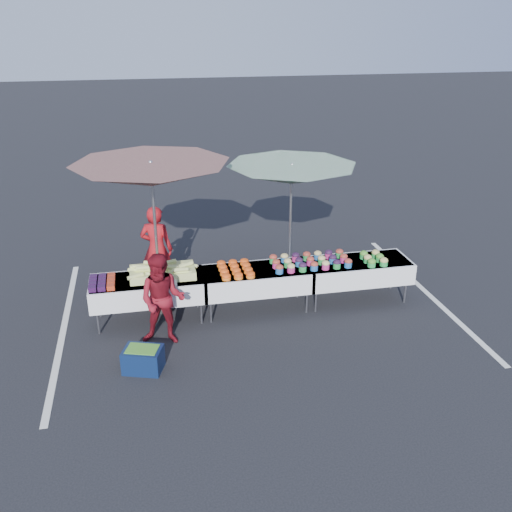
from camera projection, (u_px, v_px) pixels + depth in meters
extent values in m
plane|color=black|center=(256.00, 309.00, 9.87)|extent=(80.00, 80.00, 0.00)
cube|color=silver|center=(64.00, 328.00, 9.27)|extent=(0.10, 5.00, 0.00)
cube|color=silver|center=(426.00, 292.00, 10.47)|extent=(0.10, 5.00, 0.00)
cube|color=white|center=(148.00, 280.00, 9.25)|extent=(1.80, 0.75, 0.04)
cube|color=white|center=(148.00, 289.00, 9.31)|extent=(1.86, 0.81, 0.36)
cylinder|color=slate|center=(98.00, 323.00, 9.03)|extent=(0.04, 0.04, 0.39)
cylinder|color=slate|center=(100.00, 306.00, 9.57)|extent=(0.04, 0.04, 0.39)
cylinder|color=slate|center=(201.00, 313.00, 9.34)|extent=(0.04, 0.04, 0.39)
cylinder|color=slate|center=(197.00, 297.00, 9.88)|extent=(0.04, 0.04, 0.39)
cube|color=white|center=(256.00, 271.00, 9.59)|extent=(1.80, 0.75, 0.04)
cube|color=white|center=(256.00, 279.00, 9.65)|extent=(1.86, 0.81, 0.36)
cylinder|color=slate|center=(211.00, 312.00, 9.37)|extent=(0.04, 0.04, 0.39)
cylinder|color=slate|center=(206.00, 296.00, 9.91)|extent=(0.04, 0.04, 0.39)
cylinder|color=slate|center=(307.00, 302.00, 9.68)|extent=(0.04, 0.04, 0.39)
cylinder|color=slate|center=(297.00, 287.00, 10.22)|extent=(0.04, 0.04, 0.39)
cube|color=white|center=(357.00, 262.00, 9.93)|extent=(1.80, 0.75, 0.04)
cube|color=white|center=(356.00, 270.00, 9.99)|extent=(1.86, 0.81, 0.36)
cylinder|color=slate|center=(316.00, 301.00, 9.71)|extent=(0.04, 0.04, 0.39)
cylinder|color=slate|center=(306.00, 287.00, 10.25)|extent=(0.04, 0.04, 0.39)
cylinder|color=slate|center=(405.00, 293.00, 10.02)|extent=(0.04, 0.04, 0.39)
cylinder|color=slate|center=(391.00, 279.00, 10.56)|extent=(0.04, 0.04, 0.39)
cube|color=black|center=(92.00, 289.00, 8.82)|extent=(0.12, 0.12, 0.08)
cube|color=black|center=(93.00, 285.00, 8.94)|extent=(0.12, 0.12, 0.08)
cube|color=black|center=(93.00, 281.00, 9.07)|extent=(0.12, 0.12, 0.08)
cube|color=black|center=(94.00, 278.00, 9.20)|extent=(0.12, 0.12, 0.08)
cube|color=black|center=(102.00, 288.00, 8.85)|extent=(0.12, 0.12, 0.08)
cube|color=black|center=(102.00, 284.00, 8.97)|extent=(0.12, 0.12, 0.08)
cube|color=black|center=(102.00, 280.00, 9.10)|extent=(0.12, 0.12, 0.08)
cube|color=black|center=(103.00, 277.00, 9.22)|extent=(0.12, 0.12, 0.08)
cube|color=maroon|center=(111.00, 287.00, 8.87)|extent=(0.12, 0.12, 0.08)
cube|color=maroon|center=(111.00, 283.00, 9.00)|extent=(0.12, 0.12, 0.08)
cube|color=maroon|center=(111.00, 280.00, 9.12)|extent=(0.12, 0.12, 0.08)
cube|color=maroon|center=(111.00, 276.00, 9.25)|extent=(0.12, 0.12, 0.08)
cube|color=#C6D16B|center=(163.00, 273.00, 9.30)|extent=(1.05, 0.55, 0.14)
cylinder|color=#C6D16B|center=(180.00, 265.00, 9.48)|extent=(0.27, 0.09, 0.10)
cylinder|color=#C6D16B|center=(138.00, 268.00, 9.23)|extent=(0.27, 0.14, 0.07)
cylinder|color=#C6D16B|center=(169.00, 266.00, 9.17)|extent=(0.27, 0.14, 0.09)
cylinder|color=#C6D16B|center=(136.00, 271.00, 9.24)|extent=(0.27, 0.15, 0.10)
cylinder|color=#C6D16B|center=(151.00, 270.00, 9.18)|extent=(0.27, 0.15, 0.08)
cylinder|color=#C6D16B|center=(160.00, 265.00, 9.28)|extent=(0.27, 0.10, 0.10)
cylinder|color=#C6D16B|center=(160.00, 268.00, 9.17)|extent=(0.27, 0.07, 0.08)
cylinder|color=#C6D16B|center=(155.00, 274.00, 9.08)|extent=(0.27, 0.14, 0.09)
cylinder|color=#C6D16B|center=(152.00, 263.00, 9.41)|extent=(0.27, 0.12, 0.08)
cylinder|color=#C6D16B|center=(190.00, 265.00, 9.45)|extent=(0.27, 0.16, 0.08)
cylinder|color=#C6D16B|center=(143.00, 269.00, 9.17)|extent=(0.27, 0.11, 0.07)
cylinder|color=#C6D16B|center=(158.00, 277.00, 9.06)|extent=(0.27, 0.10, 0.07)
cylinder|color=#C6D16B|center=(168.00, 262.00, 9.41)|extent=(0.27, 0.12, 0.08)
cylinder|color=#C6D16B|center=(135.00, 276.00, 8.99)|extent=(0.27, 0.15, 0.08)
cylinder|color=#C6D16B|center=(141.00, 267.00, 9.22)|extent=(0.27, 0.10, 0.08)
cylinder|color=#C6D16B|center=(175.00, 268.00, 9.27)|extent=(0.27, 0.16, 0.10)
cylinder|color=#C6D16B|center=(145.00, 268.00, 9.13)|extent=(0.27, 0.12, 0.09)
cylinder|color=#C6D16B|center=(180.00, 270.00, 9.10)|extent=(0.27, 0.09, 0.07)
cylinder|color=#C6D16B|center=(184.00, 272.00, 9.16)|extent=(0.27, 0.10, 0.09)
cylinder|color=#C6D16B|center=(178.00, 272.00, 9.21)|extent=(0.27, 0.12, 0.09)
cylinder|color=#C6D16B|center=(168.00, 264.00, 9.51)|extent=(0.27, 0.10, 0.08)
cylinder|color=#C6D16B|center=(185.00, 265.00, 9.32)|extent=(0.27, 0.14, 0.10)
cube|color=white|center=(167.00, 284.00, 9.01)|extent=(0.30, 0.25, 0.05)
cylinder|color=orange|center=(226.00, 278.00, 9.21)|extent=(0.15, 0.15, 0.05)
ellipsoid|color=red|center=(226.00, 276.00, 9.20)|extent=(0.15, 0.15, 0.08)
cylinder|color=orange|center=(225.00, 274.00, 9.37)|extent=(0.15, 0.15, 0.05)
ellipsoid|color=red|center=(225.00, 271.00, 9.36)|extent=(0.15, 0.15, 0.08)
cylinder|color=orange|center=(223.00, 269.00, 9.54)|extent=(0.15, 0.15, 0.05)
ellipsoid|color=red|center=(223.00, 267.00, 9.52)|extent=(0.15, 0.15, 0.08)
cylinder|color=orange|center=(221.00, 265.00, 9.70)|extent=(0.15, 0.15, 0.05)
ellipsoid|color=red|center=(221.00, 263.00, 9.68)|extent=(0.15, 0.15, 0.08)
cylinder|color=orange|center=(238.00, 277.00, 9.25)|extent=(0.15, 0.15, 0.05)
ellipsoid|color=red|center=(238.00, 275.00, 9.23)|extent=(0.15, 0.15, 0.08)
cylinder|color=orange|center=(237.00, 273.00, 9.41)|extent=(0.15, 0.15, 0.05)
ellipsoid|color=red|center=(237.00, 270.00, 9.40)|extent=(0.15, 0.15, 0.08)
cylinder|color=orange|center=(235.00, 268.00, 9.57)|extent=(0.15, 0.15, 0.05)
ellipsoid|color=red|center=(235.00, 266.00, 9.56)|extent=(0.15, 0.15, 0.08)
cylinder|color=orange|center=(233.00, 264.00, 9.74)|extent=(0.15, 0.15, 0.05)
ellipsoid|color=red|center=(233.00, 262.00, 9.72)|extent=(0.15, 0.15, 0.08)
cylinder|color=orange|center=(251.00, 276.00, 9.29)|extent=(0.15, 0.15, 0.05)
ellipsoid|color=red|center=(251.00, 274.00, 9.27)|extent=(0.15, 0.15, 0.08)
cylinder|color=orange|center=(248.00, 271.00, 9.45)|extent=(0.15, 0.15, 0.05)
ellipsoid|color=red|center=(248.00, 269.00, 9.43)|extent=(0.15, 0.15, 0.08)
cylinder|color=orange|center=(246.00, 267.00, 9.61)|extent=(0.15, 0.15, 0.05)
ellipsoid|color=red|center=(246.00, 265.00, 9.60)|extent=(0.15, 0.15, 0.08)
cylinder|color=orange|center=(244.00, 263.00, 9.77)|extent=(0.15, 0.15, 0.05)
ellipsoid|color=red|center=(244.00, 261.00, 9.76)|extent=(0.15, 0.15, 0.08)
cylinder|color=#225B9F|center=(279.00, 270.00, 9.43)|extent=(0.13, 0.13, 0.10)
ellipsoid|color=maroon|center=(279.00, 267.00, 9.40)|extent=(0.14, 0.14, 0.10)
cylinder|color=#BB2873|center=(276.00, 265.00, 9.62)|extent=(0.13, 0.13, 0.10)
ellipsoid|color=maroon|center=(276.00, 262.00, 9.60)|extent=(0.14, 0.14, 0.10)
cylinder|color=green|center=(273.00, 260.00, 9.82)|extent=(0.13, 0.13, 0.10)
ellipsoid|color=maroon|center=(273.00, 257.00, 9.80)|extent=(0.14, 0.14, 0.10)
cylinder|color=#BB2873|center=(291.00, 269.00, 9.46)|extent=(0.13, 0.13, 0.10)
ellipsoid|color=tan|center=(291.00, 266.00, 9.44)|extent=(0.14, 0.14, 0.10)
cylinder|color=green|center=(288.00, 264.00, 9.66)|extent=(0.13, 0.13, 0.10)
ellipsoid|color=tan|center=(288.00, 261.00, 9.64)|extent=(0.14, 0.14, 0.10)
cylinder|color=#225B9F|center=(284.00, 259.00, 9.86)|extent=(0.13, 0.13, 0.10)
ellipsoid|color=tan|center=(285.00, 256.00, 9.84)|extent=(0.14, 0.14, 0.10)
cylinder|color=green|center=(303.00, 268.00, 9.50)|extent=(0.13, 0.13, 0.10)
ellipsoid|color=black|center=(303.00, 265.00, 9.48)|extent=(0.14, 0.14, 0.10)
cylinder|color=#225B9F|center=(299.00, 263.00, 9.70)|extent=(0.13, 0.13, 0.10)
ellipsoid|color=black|center=(299.00, 260.00, 9.68)|extent=(0.14, 0.14, 0.10)
cylinder|color=#BB2873|center=(296.00, 258.00, 9.90)|extent=(0.13, 0.13, 0.10)
ellipsoid|color=black|center=(296.00, 255.00, 9.88)|extent=(0.14, 0.14, 0.10)
cylinder|color=#225B9F|center=(314.00, 267.00, 9.54)|extent=(0.13, 0.13, 0.10)
ellipsoid|color=maroon|center=(314.00, 264.00, 9.52)|extent=(0.14, 0.14, 0.10)
cylinder|color=#BB2873|center=(310.00, 262.00, 9.74)|extent=(0.13, 0.13, 0.10)
ellipsoid|color=maroon|center=(310.00, 259.00, 9.71)|extent=(0.14, 0.14, 0.10)
cylinder|color=green|center=(307.00, 257.00, 9.94)|extent=(0.13, 0.13, 0.10)
ellipsoid|color=maroon|center=(307.00, 254.00, 9.91)|extent=(0.14, 0.14, 0.10)
cylinder|color=#BB2873|center=(326.00, 266.00, 9.58)|extent=(0.13, 0.13, 0.10)
ellipsoid|color=tan|center=(326.00, 263.00, 9.55)|extent=(0.14, 0.14, 0.10)
cylinder|color=green|center=(322.00, 261.00, 9.78)|extent=(0.13, 0.13, 0.10)
ellipsoid|color=tan|center=(322.00, 258.00, 9.75)|extent=(0.14, 0.14, 0.10)
cylinder|color=#225B9F|center=(318.00, 256.00, 9.97)|extent=(0.13, 0.13, 0.10)
ellipsoid|color=tan|center=(318.00, 253.00, 9.95)|extent=(0.14, 0.14, 0.10)
cylinder|color=green|center=(337.00, 265.00, 9.62)|extent=(0.13, 0.13, 0.10)
ellipsoid|color=black|center=(337.00, 262.00, 9.59)|extent=(0.14, 0.14, 0.10)
cylinder|color=#225B9F|center=(333.00, 260.00, 9.81)|extent=(0.13, 0.13, 0.10)
ellipsoid|color=black|center=(333.00, 257.00, 9.79)|extent=(0.14, 0.14, 0.10)
cylinder|color=#BB2873|center=(329.00, 256.00, 10.01)|extent=(0.13, 0.13, 0.10)
ellipsoid|color=black|center=(329.00, 252.00, 9.99)|extent=(0.14, 0.14, 0.10)
cylinder|color=#225B9F|center=(348.00, 265.00, 9.65)|extent=(0.13, 0.13, 0.10)
ellipsoid|color=maroon|center=(348.00, 261.00, 9.63)|extent=(0.14, 0.14, 0.10)
cylinder|color=#BB2873|center=(344.00, 259.00, 9.85)|extent=(0.13, 0.13, 0.10)
ellipsoid|color=maroon|center=(344.00, 256.00, 9.83)|extent=(0.14, 0.14, 0.10)
cylinder|color=green|center=(339.00, 255.00, 10.05)|extent=(0.13, 0.13, 0.10)
ellipsoid|color=maroon|center=(340.00, 252.00, 10.03)|extent=(0.14, 0.14, 0.10)
cylinder|color=green|center=(372.00, 264.00, 9.68)|extent=(0.14, 0.14, 0.08)
ellipsoid|color=#3A8323|center=(372.00, 262.00, 9.66)|extent=(0.14, 0.14, 0.11)
cylinder|color=green|center=(368.00, 260.00, 9.84)|extent=(0.14, 0.14, 0.08)
ellipsoid|color=#AB904C|center=(368.00, 257.00, 9.82)|extent=(0.14, 0.14, 0.11)
cylinder|color=green|center=(364.00, 256.00, 10.00)|extent=(0.14, 0.14, 0.08)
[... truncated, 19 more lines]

